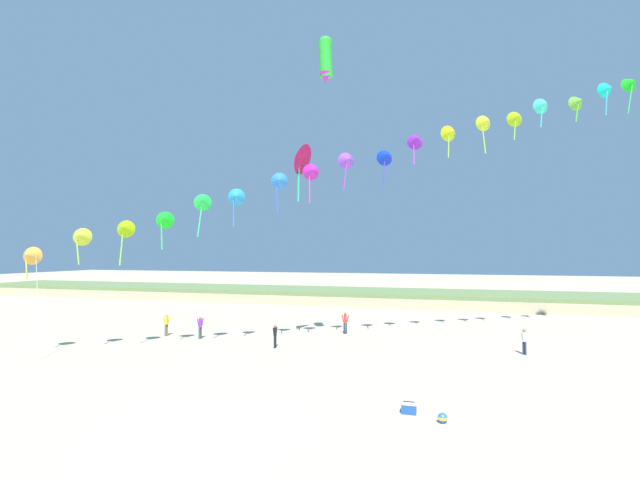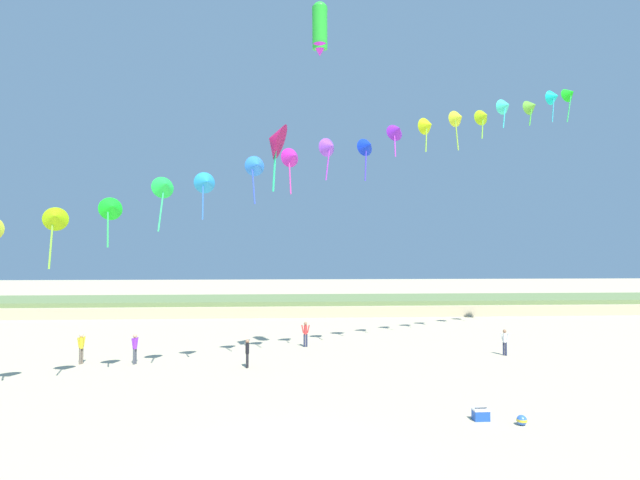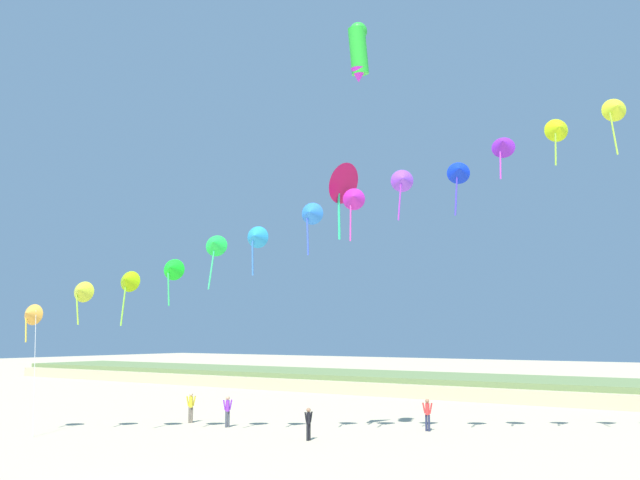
{
  "view_description": "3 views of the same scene",
  "coord_description": "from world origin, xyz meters",
  "px_view_note": "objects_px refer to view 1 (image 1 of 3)",
  "views": [
    {
      "loc": [
        8.34,
        -13.77,
        6.2
      ],
      "look_at": [
        1.23,
        11.44,
        7.04
      ],
      "focal_mm": 24.0,
      "sensor_mm": 36.0,
      "label": 1
    },
    {
      "loc": [
        -0.0,
        -14.79,
        6.0
      ],
      "look_at": [
        1.62,
        10.43,
        6.87
      ],
      "focal_mm": 28.0,
      "sensor_mm": 36.0,
      "label": 2
    },
    {
      "loc": [
        16.99,
        -14.72,
        5.05
      ],
      "look_at": [
        -0.1,
        10.55,
        9.31
      ],
      "focal_mm": 38.0,
      "sensor_mm": 36.0,
      "label": 3
    }
  ],
  "objects_px": {
    "person_mid_center": "(275,334)",
    "large_kite_mid_trail": "(326,58)",
    "person_near_right": "(166,323)",
    "person_far_left": "(200,325)",
    "large_kite_low_lead": "(299,158)",
    "beach_cooler": "(409,408)",
    "beach_ball": "(443,418)",
    "person_far_right": "(524,340)",
    "person_near_left": "(345,321)"
  },
  "relations": [
    {
      "from": "person_mid_center",
      "to": "large_kite_mid_trail",
      "type": "xyz_separation_m",
      "value": [
        3.85,
        -1.51,
        17.32
      ]
    },
    {
      "from": "person_near_right",
      "to": "person_far_left",
      "type": "distance_m",
      "value": 3.03
    },
    {
      "from": "person_far_left",
      "to": "large_kite_mid_trail",
      "type": "relative_size",
      "value": 0.58
    },
    {
      "from": "large_kite_low_lead",
      "to": "person_mid_center",
      "type": "bearing_deg",
      "value": -158.29
    },
    {
      "from": "person_near_right",
      "to": "beach_cooler",
      "type": "xyz_separation_m",
      "value": [
        18.69,
        -10.87,
        -0.79
      ]
    },
    {
      "from": "person_mid_center",
      "to": "beach_ball",
      "type": "xyz_separation_m",
      "value": [
        10.54,
        -9.92,
        -0.71
      ]
    },
    {
      "from": "large_kite_mid_trail",
      "to": "large_kite_low_lead",
      "type": "bearing_deg",
      "value": 139.48
    },
    {
      "from": "person_near_right",
      "to": "beach_ball",
      "type": "relative_size",
      "value": 4.79
    },
    {
      "from": "beach_cooler",
      "to": "beach_ball",
      "type": "height_order",
      "value": "beach_cooler"
    },
    {
      "from": "person_far_right",
      "to": "large_kite_mid_trail",
      "type": "xyz_separation_m",
      "value": [
        -11.59,
        -3.93,
        17.29
      ]
    },
    {
      "from": "person_far_left",
      "to": "person_near_right",
      "type": "bearing_deg",
      "value": 175.61
    },
    {
      "from": "large_kite_low_lead",
      "to": "person_far_right",
      "type": "bearing_deg",
      "value": 7.53
    },
    {
      "from": "person_far_left",
      "to": "person_mid_center",
      "type": "bearing_deg",
      "value": -11.86
    },
    {
      "from": "person_near_right",
      "to": "beach_ball",
      "type": "distance_m",
      "value": 23.04
    },
    {
      "from": "person_near_left",
      "to": "large_kite_low_lead",
      "type": "height_order",
      "value": "large_kite_low_lead"
    },
    {
      "from": "large_kite_mid_trail",
      "to": "beach_ball",
      "type": "relative_size",
      "value": 8.03
    },
    {
      "from": "person_mid_center",
      "to": "person_near_left",
      "type": "bearing_deg",
      "value": 61.06
    },
    {
      "from": "person_near_left",
      "to": "large_kite_low_lead",
      "type": "xyz_separation_m",
      "value": [
        -1.95,
        -5.54,
        11.62
      ]
    },
    {
      "from": "person_far_right",
      "to": "beach_ball",
      "type": "distance_m",
      "value": 13.3
    },
    {
      "from": "person_far_left",
      "to": "large_kite_mid_trail",
      "type": "height_order",
      "value": "large_kite_mid_trail"
    },
    {
      "from": "person_mid_center",
      "to": "large_kite_mid_trail",
      "type": "bearing_deg",
      "value": -21.37
    },
    {
      "from": "person_near_right",
      "to": "person_far_left",
      "type": "height_order",
      "value": "person_near_right"
    },
    {
      "from": "person_far_right",
      "to": "beach_ball",
      "type": "height_order",
      "value": "person_far_right"
    },
    {
      "from": "person_far_right",
      "to": "person_near_left",
      "type": "bearing_deg",
      "value": 162.98
    },
    {
      "from": "person_mid_center",
      "to": "person_far_right",
      "type": "relative_size",
      "value": 0.97
    },
    {
      "from": "beach_cooler",
      "to": "beach_ball",
      "type": "xyz_separation_m",
      "value": [
        1.25,
        -0.62,
        -0.03
      ]
    },
    {
      "from": "person_far_left",
      "to": "beach_ball",
      "type": "distance_m",
      "value": 20.35
    },
    {
      "from": "person_near_left",
      "to": "person_far_left",
      "type": "bearing_deg",
      "value": -153.94
    },
    {
      "from": "person_near_left",
      "to": "person_near_right",
      "type": "xyz_separation_m",
      "value": [
        -12.78,
        -4.54,
        0.03
      ]
    },
    {
      "from": "large_kite_low_lead",
      "to": "beach_ball",
      "type": "bearing_deg",
      "value": -49.0
    },
    {
      "from": "person_near_left",
      "to": "beach_ball",
      "type": "bearing_deg",
      "value": -65.92
    },
    {
      "from": "person_near_right",
      "to": "person_far_right",
      "type": "bearing_deg",
      "value": 1.96
    },
    {
      "from": "person_near_left",
      "to": "large_kite_mid_trail",
      "type": "bearing_deg",
      "value": -86.46
    },
    {
      "from": "person_mid_center",
      "to": "person_far_right",
      "type": "height_order",
      "value": "person_far_right"
    },
    {
      "from": "person_near_left",
      "to": "person_far_right",
      "type": "height_order",
      "value": "person_near_left"
    },
    {
      "from": "person_near_left",
      "to": "large_kite_mid_trail",
      "type": "height_order",
      "value": "large_kite_mid_trail"
    },
    {
      "from": "person_mid_center",
      "to": "beach_ball",
      "type": "relative_size",
      "value": 4.26
    },
    {
      "from": "beach_cooler",
      "to": "person_near_left",
      "type": "bearing_deg",
      "value": 110.99
    },
    {
      "from": "person_far_right",
      "to": "person_far_left",
      "type": "bearing_deg",
      "value": -177.16
    },
    {
      "from": "large_kite_mid_trail",
      "to": "beach_ball",
      "type": "bearing_deg",
      "value": -51.51
    },
    {
      "from": "person_near_right",
      "to": "large_kite_low_lead",
      "type": "xyz_separation_m",
      "value": [
        10.83,
        -1.0,
        11.59
      ]
    },
    {
      "from": "person_near_left",
      "to": "beach_cooler",
      "type": "relative_size",
      "value": 2.9
    },
    {
      "from": "large_kite_low_lead",
      "to": "beach_cooler",
      "type": "height_order",
      "value": "large_kite_low_lead"
    },
    {
      "from": "large_kite_mid_trail",
      "to": "beach_cooler",
      "type": "bearing_deg",
      "value": -55.09
    },
    {
      "from": "beach_cooler",
      "to": "person_far_right",
      "type": "bearing_deg",
      "value": 62.34
    },
    {
      "from": "person_mid_center",
      "to": "person_far_left",
      "type": "xyz_separation_m",
      "value": [
        -6.38,
        1.34,
        0.09
      ]
    },
    {
      "from": "beach_cooler",
      "to": "beach_ball",
      "type": "relative_size",
      "value": 1.59
    },
    {
      "from": "person_near_right",
      "to": "person_near_left",
      "type": "bearing_deg",
      "value": 19.55
    },
    {
      "from": "person_near_right",
      "to": "person_mid_center",
      "type": "distance_m",
      "value": 9.53
    },
    {
      "from": "person_far_left",
      "to": "beach_ball",
      "type": "height_order",
      "value": "person_far_left"
    }
  ]
}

